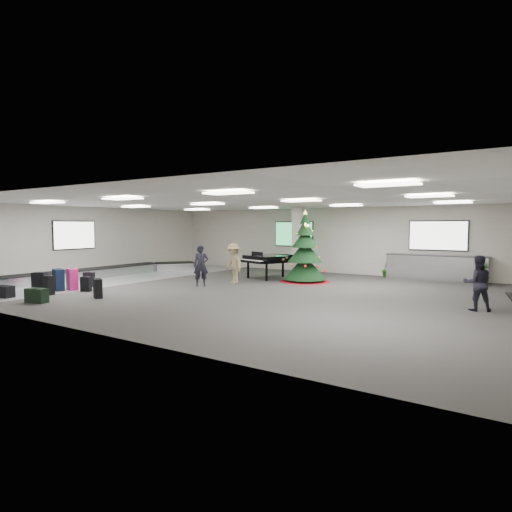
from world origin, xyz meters
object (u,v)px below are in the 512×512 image
Objects in this scene: pink_suitcase at (72,279)px; christmas_tree at (305,257)px; traveler_bench at (477,283)px; potted_plant_left at (387,269)px; baggage_carousel at (108,272)px; service_counter at (436,268)px; grand_piano at (269,259)px; traveler_b at (234,263)px; traveler_a at (201,266)px; potted_plant_right at (482,274)px.

pink_suitcase is 8.99m from christmas_tree.
traveler_bench is 7.56m from potted_plant_left.
service_counter reaches higher than baggage_carousel.
pink_suitcase is at bearing -135.69° from service_counter.
grand_piano is (4.13, 6.86, 0.47)m from pink_suitcase.
christmas_tree is 7.29m from traveler_bench.
potted_plant_left is (-4.27, 6.23, -0.38)m from traveler_bench.
traveler_b is 8.90m from traveler_bench.
baggage_carousel is 12.81× the size of potted_plant_left.
traveler_a is at bearing -0.97° from baggage_carousel.
traveler_bench is at bearing 17.20° from traveler_b.
grand_piano is at bearing 104.46° from traveler_b.
potted_plant_left is at bearing 54.01° from christmas_tree.
baggage_carousel is 12.66m from potted_plant_left.
pink_suitcase is 13.06m from potted_plant_left.
baggage_carousel is 6.03× the size of traveler_b.
service_counter is at bearing 38.04° from christmas_tree.
service_counter is at bearing 4.23° from potted_plant_left.
traveler_b is (6.23, 1.23, 0.59)m from baggage_carousel.
grand_piano is (6.56, 3.43, 0.65)m from baggage_carousel.
baggage_carousel is 14.50m from service_counter.
potted_plant_right is (9.03, 6.12, -0.34)m from traveler_a.
traveler_b is at bearing -79.96° from grand_piano.
baggage_carousel is at bearing -158.79° from christmas_tree.
christmas_tree is 4.16m from potted_plant_left.
potted_plant_left is 0.84× the size of potted_plant_right.
baggage_carousel is at bearing -148.67° from potted_plant_left.
christmas_tree is 3.94× the size of potted_plant_left.
grand_piano is at bearing 174.59° from christmas_tree.
traveler_b reaches higher than potted_plant_right.
traveler_b is at bearing 11.20° from baggage_carousel.
traveler_a is (5.65, -0.10, 0.57)m from baggage_carousel.
pink_suitcase is at bearing -131.76° from christmas_tree.
traveler_a is at bearing -18.33° from traveler_bench.
potted_plant_right is at bearing 52.43° from traveler_b.
potted_plant_right is at bearing 22.30° from baggage_carousel.
traveler_bench reaches higher than potted_plant_right.
christmas_tree reaches higher than service_counter.
pink_suitcase is 0.50× the size of traveler_b.
traveler_b is (-6.61, -5.50, 0.26)m from service_counter.
traveler_b is at bearing -130.60° from potted_plant_left.
traveler_b is at bearing -140.25° from service_counter.
traveler_bench is 1.68× the size of potted_plant_right.
service_counter is at bearing 27.67° from baggage_carousel.
christmas_tree reaches higher than traveler_b.
potted_plant_left is (5.17, 6.68, -0.41)m from traveler_a.
service_counter is at bearing -91.68° from traveler_bench.
potted_plant_right is (8.12, 2.59, -0.41)m from grand_piano.
traveler_b is at bearing -150.46° from potted_plant_right.
baggage_carousel is at bearing -152.33° from service_counter.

